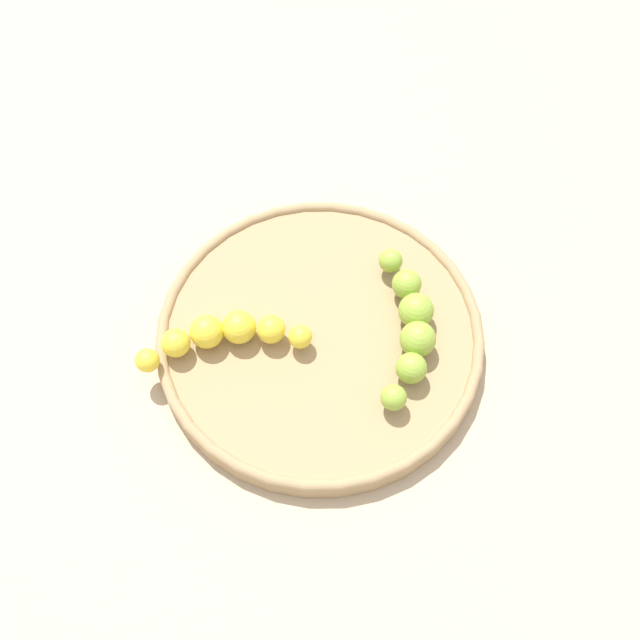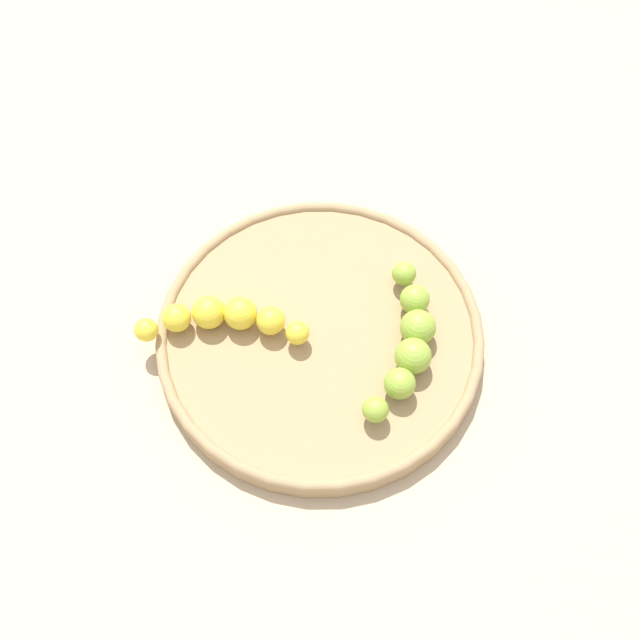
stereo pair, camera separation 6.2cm
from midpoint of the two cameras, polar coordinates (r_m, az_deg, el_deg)
name	(u,v)px [view 2 (the right image)]	position (r m, az deg, el deg)	size (l,w,h in m)	color
ground_plane	(320,341)	(0.66, 2.71, -1.90)	(2.40, 2.40, 0.00)	tan
fruit_bowl	(320,334)	(0.65, 2.75, -1.39)	(0.29, 0.29, 0.02)	#A08259
banana_yellow	(224,318)	(0.63, -4.83, -0.10)	(0.13, 0.09, 0.03)	yellow
banana_green	(409,340)	(0.63, 9.87, -1.84)	(0.11, 0.12, 0.03)	#8CAD38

